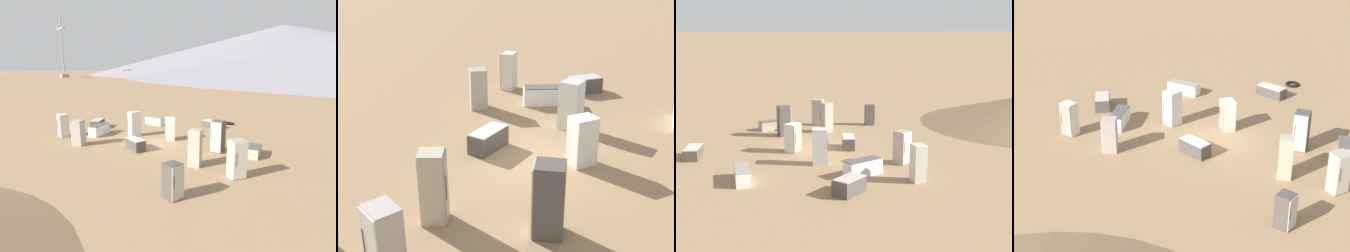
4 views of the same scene
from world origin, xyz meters
TOP-DOWN VIEW (x-y plane):
  - ground_plane at (0.00, 0.00)m, footprint 1000.00×1000.00m
  - mountain_ridge_1 at (117.40, -221.59)m, footprint 336.20×336.20m
  - power_pylon_0 at (135.90, -34.59)m, footprint 10.81×3.71m
  - discarded_fridge_0 at (4.98, 1.96)m, footprint 1.55×1.93m
  - discarded_fridge_1 at (3.19, 4.18)m, footprint 0.95×0.95m
  - discarded_fridge_2 at (6.03, 4.34)m, footprint 0.80×0.71m
  - discarded_fridge_3 at (-6.31, 3.80)m, footprint 0.69×0.65m
  - discarded_fridge_4 at (0.51, -1.39)m, footprint 1.00×0.98m
  - discarded_fridge_5 at (3.03, 0.02)m, footprint 0.74×0.79m
  - discarded_fridge_6 at (-0.01, 1.73)m, footprint 1.52×0.77m
  - discarded_fridge_7 at (7.35, 1.10)m, footprint 1.60×1.54m
  - discarded_fridge_8 at (-6.57, 0.20)m, footprint 0.84×0.89m
  - discarded_fridge_9 at (1.33, -6.65)m, footprint 1.64×0.76m
  - discarded_fridge_10 at (-4.29, 0.69)m, footprint 0.86×0.88m
  - discarded_fridge_11 at (-3.41, -2.05)m, footprint 0.89×0.94m
  - discarded_fridge_12 at (-5.25, -3.07)m, footprint 1.26×1.60m
  - discarded_fridge_13 at (5.46, -3.57)m, footprint 2.00×1.00m
  - scrap_tire at (1.31, -8.93)m, footprint 0.84×0.84m

SIDE VIEW (x-z plane):
  - ground_plane at x=0.00m, z-range 0.00..0.00m
  - scrap_tire at x=1.31m, z-range 0.00..0.17m
  - discarded_fridge_12 at x=-5.25m, z-range 0.00..0.60m
  - discarded_fridge_9 at x=1.33m, z-range 0.00..0.60m
  - discarded_fridge_13 at x=5.46m, z-range 0.00..0.64m
  - discarded_fridge_6 at x=-0.01m, z-range 0.00..0.70m
  - discarded_fridge_7 at x=7.35m, z-range 0.00..0.71m
  - discarded_fridge_0 at x=4.98m, z-range 0.00..0.77m
  - discarded_fridge_3 at x=-6.31m, z-range 0.00..1.44m
  - discarded_fridge_4 at x=0.51m, z-range 0.00..1.59m
  - discarded_fridge_1 at x=3.19m, z-range 0.00..1.67m
  - discarded_fridge_2 at x=6.03m, z-range 0.00..1.71m
  - discarded_fridge_8 at x=-6.57m, z-range 0.00..1.81m
  - discarded_fridge_5 at x=3.03m, z-range 0.00..1.84m
  - discarded_fridge_11 at x=-3.41m, z-range 0.00..1.92m
  - discarded_fridge_10 at x=-4.29m, z-range 0.00..1.94m
  - power_pylon_0 at x=135.90m, z-range -5.84..25.04m
  - mountain_ridge_1 at x=117.40m, z-range 0.00..42.64m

